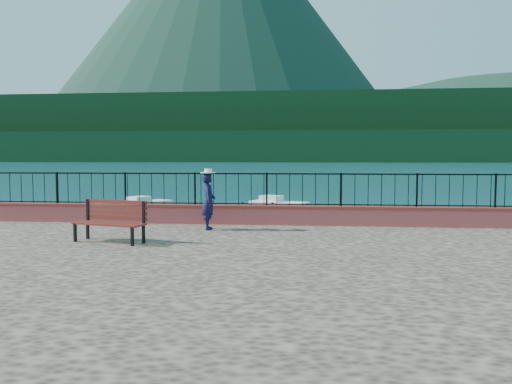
% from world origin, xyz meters
% --- Properties ---
extents(ground, '(2000.00, 2000.00, 0.00)m').
position_xyz_m(ground, '(0.00, 0.00, 0.00)').
color(ground, '#19596B').
rests_on(ground, ground).
extents(parapet, '(28.00, 0.46, 0.58)m').
position_xyz_m(parapet, '(0.00, 3.70, 1.49)').
color(parapet, '#C1464E').
rests_on(parapet, promenade).
extents(railing, '(27.00, 0.05, 0.95)m').
position_xyz_m(railing, '(0.00, 3.70, 2.25)').
color(railing, black).
rests_on(railing, parapet).
extents(dock, '(2.00, 16.00, 0.30)m').
position_xyz_m(dock, '(-2.00, 12.00, 0.15)').
color(dock, '#2D231C').
rests_on(dock, ground).
extents(far_forest, '(900.00, 60.00, 18.00)m').
position_xyz_m(far_forest, '(0.00, 300.00, 9.00)').
color(far_forest, black).
rests_on(far_forest, ground).
extents(foothills, '(900.00, 120.00, 44.00)m').
position_xyz_m(foothills, '(0.00, 360.00, 22.00)').
color(foothills, black).
rests_on(foothills, ground).
extents(volcano, '(560.00, 560.00, 380.00)m').
position_xyz_m(volcano, '(-120.00, 700.00, 190.00)').
color(volcano, '#142D23').
rests_on(volcano, ground).
extents(companion_hill, '(448.00, 384.00, 180.00)m').
position_xyz_m(companion_hill, '(220.00, 560.00, 0.00)').
color(companion_hill, '#142D23').
rests_on(companion_hill, ground).
extents(park_bench, '(1.88, 1.04, 1.00)m').
position_xyz_m(park_bench, '(-3.78, 0.19, 1.50)').
color(park_bench, black).
rests_on(park_bench, promenade).
extents(person, '(0.47, 0.63, 1.59)m').
position_xyz_m(person, '(-1.84, 2.47, 1.99)').
color(person, black).
rests_on(person, promenade).
extents(hat, '(0.44, 0.44, 0.12)m').
position_xyz_m(hat, '(-1.84, 2.47, 2.85)').
color(hat, white).
rests_on(hat, person).
extents(boat_1, '(3.53, 3.19, 0.80)m').
position_xyz_m(boat_1, '(3.37, 13.37, 0.40)').
color(boat_1, white).
rests_on(boat_1, ground).
extents(boat_2, '(4.52, 2.98, 0.80)m').
position_xyz_m(boat_2, '(5.94, 12.64, 0.40)').
color(boat_2, silver).
rests_on(boat_2, ground).
extents(boat_3, '(2.87, 3.69, 0.80)m').
position_xyz_m(boat_3, '(-9.20, 19.21, 0.40)').
color(boat_3, silver).
rests_on(boat_3, ground).
extents(boat_4, '(3.90, 2.74, 0.80)m').
position_xyz_m(boat_4, '(-0.83, 20.06, 0.40)').
color(boat_4, white).
rests_on(boat_4, ground).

